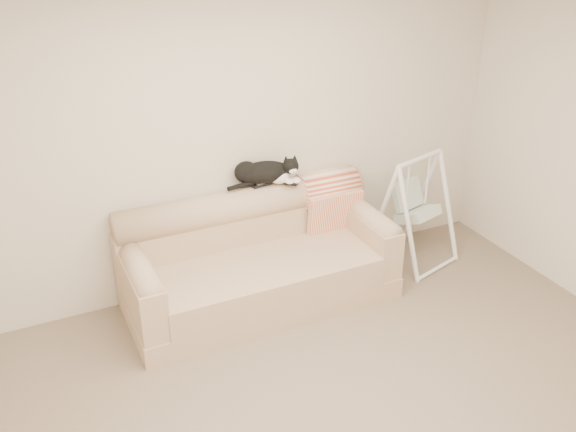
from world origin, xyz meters
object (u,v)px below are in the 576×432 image
object	(u,v)px
remote_b	(288,183)
baby_swing	(414,208)
tuxedo_cat	(265,172)
sofa	(257,261)
remote_a	(262,184)

from	to	relation	value
remote_b	baby_swing	distance (m)	1.25
remote_b	baby_swing	bearing A→B (deg)	-9.82
remote_b	tuxedo_cat	world-z (taller)	tuxedo_cat
remote_b	sofa	bearing A→B (deg)	-152.65
sofa	tuxedo_cat	distance (m)	0.74
sofa	remote_b	distance (m)	0.70
remote_a	remote_b	world-z (taller)	remote_a
remote_b	baby_swing	world-z (taller)	baby_swing
sofa	remote_a	xyz separation A→B (m)	(0.17, 0.25, 0.56)
remote_b	tuxedo_cat	bearing A→B (deg)	162.08
tuxedo_cat	baby_swing	bearing A→B (deg)	-10.97
tuxedo_cat	baby_swing	world-z (taller)	tuxedo_cat
sofa	baby_swing	size ratio (longest dim) A/B	2.14
sofa	tuxedo_cat	xyz separation A→B (m)	(0.19, 0.26, 0.66)
sofa	remote_b	size ratio (longest dim) A/B	13.78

